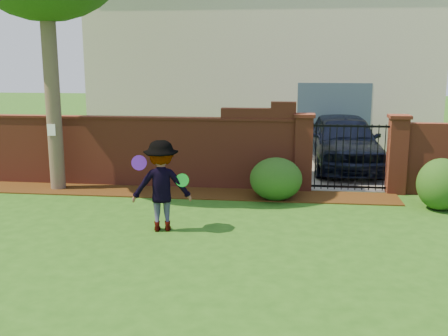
# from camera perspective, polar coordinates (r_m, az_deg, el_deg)

# --- Properties ---
(ground) EXTENTS (80.00, 80.00, 0.01)m
(ground) POSITION_cam_1_polar(r_m,az_deg,el_deg) (9.45, -5.81, -7.87)
(ground) COLOR #235314
(ground) RESTS_ON ground
(mulch_bed) EXTENTS (11.10, 1.08, 0.03)m
(mulch_bed) POSITION_cam_1_polar(r_m,az_deg,el_deg) (12.77, -6.68, -2.61)
(mulch_bed) COLOR #331D09
(mulch_bed) RESTS_ON ground
(brick_wall) EXTENTS (8.70, 0.31, 2.16)m
(brick_wall) POSITION_cam_1_polar(r_m,az_deg,el_deg) (13.49, -10.49, 1.99)
(brick_wall) COLOR maroon
(brick_wall) RESTS_ON ground
(pillar_left) EXTENTS (0.50, 0.50, 1.88)m
(pillar_left) POSITION_cam_1_polar(r_m,az_deg,el_deg) (12.87, 8.59, 1.73)
(pillar_left) COLOR maroon
(pillar_left) RESTS_ON ground
(pillar_right) EXTENTS (0.50, 0.50, 1.88)m
(pillar_right) POSITION_cam_1_polar(r_m,az_deg,el_deg) (13.12, 18.24, 1.46)
(pillar_right) COLOR maroon
(pillar_right) RESTS_ON ground
(iron_gate) EXTENTS (1.78, 0.03, 1.60)m
(iron_gate) POSITION_cam_1_polar(r_m,az_deg,el_deg) (12.97, 13.44, 1.16)
(iron_gate) COLOR black
(iron_gate) RESTS_ON ground
(driveway) EXTENTS (3.20, 8.00, 0.01)m
(driveway) POSITION_cam_1_polar(r_m,az_deg,el_deg) (17.04, 11.86, 0.78)
(driveway) COLOR gray
(driveway) RESTS_ON ground
(house) EXTENTS (12.40, 6.40, 6.30)m
(house) POSITION_cam_1_polar(r_m,az_deg,el_deg) (20.70, 4.28, 11.67)
(house) COLOR beige
(house) RESTS_ON ground
(car) EXTENTS (2.14, 4.84, 1.62)m
(car) POSITION_cam_1_polar(r_m,az_deg,el_deg) (15.58, 12.96, 2.74)
(car) COLOR black
(car) RESTS_ON ground
(paper_notice) EXTENTS (0.20, 0.01, 0.28)m
(paper_notice) POSITION_cam_1_polar(r_m,az_deg,el_deg) (13.26, -18.20, 3.94)
(paper_notice) COLOR white
(paper_notice) RESTS_ON tree
(shrub_left) EXTENTS (1.19, 1.19, 0.97)m
(shrub_left) POSITION_cam_1_polar(r_m,az_deg,el_deg) (12.01, 5.64, -1.19)
(shrub_left) COLOR #154414
(shrub_left) RESTS_ON ground
(shrub_middle) EXTENTS (1.01, 1.01, 1.11)m
(shrub_middle) POSITION_cam_1_polar(r_m,az_deg,el_deg) (12.06, 22.45, -1.64)
(shrub_middle) COLOR #154414
(shrub_middle) RESTS_ON ground
(man) EXTENTS (1.21, 0.84, 1.71)m
(man) POSITION_cam_1_polar(r_m,az_deg,el_deg) (9.79, -6.81, -1.97)
(man) COLOR gray
(man) RESTS_ON ground
(frisbee_purple) EXTENTS (0.29, 0.18, 0.27)m
(frisbee_purple) POSITION_cam_1_polar(r_m,az_deg,el_deg) (9.62, -9.18, 0.56)
(frisbee_purple) COLOR #651EBE
(frisbee_purple) RESTS_ON man
(frisbee_green) EXTENTS (0.26, 0.10, 0.25)m
(frisbee_green) POSITION_cam_1_polar(r_m,az_deg,el_deg) (9.67, -4.55, -1.33)
(frisbee_green) COLOR #1CD334
(frisbee_green) RESTS_ON man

